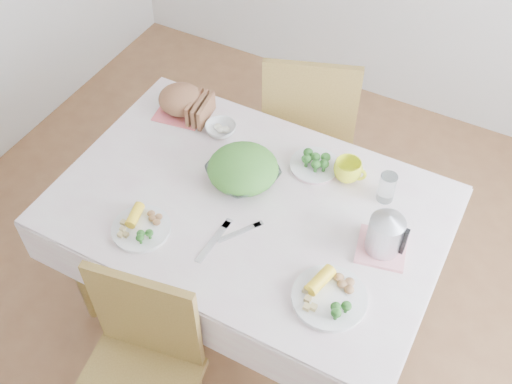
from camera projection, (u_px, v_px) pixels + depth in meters
The scene contains 17 objects.
floor at pixel (250, 304), 2.91m from camera, with size 3.60×3.60×0.00m, color brown.
dining_table at pixel (250, 260), 2.63m from camera, with size 1.40×0.90×0.75m, color brown.
tablecloth at pixel (249, 204), 2.35m from camera, with size 1.50×1.00×0.01m, color silver.
chair_far at pixel (309, 126), 3.07m from camera, with size 0.45×0.45×1.01m, color brown.
salad_bowl at pixel (243, 174), 2.40m from camera, with size 0.27×0.27×0.07m, color white.
dinner_plate_left at pixel (141, 229), 2.24m from camera, with size 0.22×0.22×0.02m, color white.
dinner_plate_right at pixel (329, 298), 2.05m from camera, with size 0.26×0.26×0.02m, color white.
broccoli_plate at pixel (315, 165), 2.46m from camera, with size 0.21×0.21×0.02m, color beige.
napkin at pixel (182, 110), 2.70m from camera, with size 0.21×0.21×0.00m, color #E66060.
bread_loaf at pixel (181, 101), 2.66m from camera, with size 0.20×0.19×0.12m, color brown.
fruit_bowl at pixel (221, 129), 2.59m from camera, with size 0.13×0.13×0.04m, color white.
yellow_mug at pixel (348, 170), 2.40m from camera, with size 0.11×0.11×0.09m, color #EEF526.
glass_tumbler at pixel (387, 187), 2.31m from camera, with size 0.07×0.07×0.13m, color white.
pink_tray at pixel (381, 248), 2.19m from camera, with size 0.18×0.18×0.01m, color pink.
electric_kettle at pixel (386, 229), 2.10m from camera, with size 0.13×0.13×0.18m, color #B2B5BA.
fork_left at pixel (213, 241), 2.22m from camera, with size 0.03×0.22×0.00m, color silver.
fork_right at pixel (239, 232), 2.24m from camera, with size 0.02×0.18×0.00m, color silver.
Camera 1 is at (0.74, -1.32, 2.55)m, focal length 42.00 mm.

